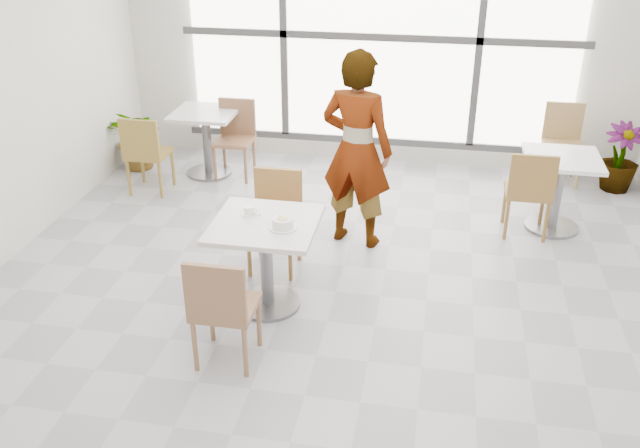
% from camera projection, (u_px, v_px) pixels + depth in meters
% --- Properties ---
extents(floor, '(7.00, 7.00, 0.00)m').
position_uv_depth(floor, '(327.00, 321.00, 5.37)').
color(floor, '#9E9EA5').
rests_on(floor, ground).
extents(wall_back, '(6.00, 0.00, 6.00)m').
position_uv_depth(wall_back, '(380.00, 36.00, 7.77)').
color(wall_back, silver).
rests_on(wall_back, ground).
extents(window, '(4.60, 0.07, 2.52)m').
position_uv_depth(window, '(380.00, 37.00, 7.72)').
color(window, white).
rests_on(window, ground).
extents(main_table, '(0.80, 0.80, 0.75)m').
position_uv_depth(main_table, '(266.00, 248.00, 5.35)').
color(main_table, silver).
rests_on(main_table, ground).
extents(chair_near, '(0.42, 0.42, 0.87)m').
position_uv_depth(chair_near, '(221.00, 305.00, 4.68)').
color(chair_near, '#8E6546').
rests_on(chair_near, ground).
extents(chair_far, '(0.42, 0.42, 0.87)m').
position_uv_depth(chair_far, '(276.00, 213.00, 5.96)').
color(chair_far, '#9E6C35').
rests_on(chair_far, ground).
extents(oatmeal_bowl, '(0.21, 0.21, 0.10)m').
position_uv_depth(oatmeal_bowl, '(283.00, 223.00, 5.13)').
color(oatmeal_bowl, white).
rests_on(oatmeal_bowl, main_table).
extents(coffee_cup, '(0.16, 0.13, 0.07)m').
position_uv_depth(coffee_cup, '(250.00, 211.00, 5.35)').
color(coffee_cup, white).
rests_on(coffee_cup, main_table).
extents(person, '(0.75, 0.58, 1.82)m').
position_uv_depth(person, '(357.00, 150.00, 6.17)').
color(person, black).
rests_on(person, ground).
extents(bg_table_left, '(0.70, 0.70, 0.75)m').
position_uv_depth(bg_table_left, '(207.00, 134.00, 7.84)').
color(bg_table_left, silver).
rests_on(bg_table_left, ground).
extents(bg_table_right, '(0.70, 0.70, 0.75)m').
position_uv_depth(bg_table_right, '(559.00, 182.00, 6.59)').
color(bg_table_right, white).
rests_on(bg_table_right, ground).
extents(bg_chair_left_near, '(0.42, 0.42, 0.87)m').
position_uv_depth(bg_chair_left_near, '(145.00, 150.00, 7.33)').
color(bg_chair_left_near, olive).
rests_on(bg_chair_left_near, ground).
extents(bg_chair_left_far, '(0.42, 0.42, 0.87)m').
position_uv_depth(bg_chair_left_far, '(235.00, 133.00, 7.83)').
color(bg_chair_left_far, brown).
rests_on(bg_chair_left_far, ground).
extents(bg_chair_right_near, '(0.42, 0.42, 0.87)m').
position_uv_depth(bg_chair_right_near, '(530.00, 188.00, 6.43)').
color(bg_chair_right_near, olive).
rests_on(bg_chair_right_near, ground).
extents(bg_chair_right_far, '(0.42, 0.42, 0.87)m').
position_uv_depth(bg_chair_right_far, '(562.00, 137.00, 7.70)').
color(bg_chair_right_far, '#A48250').
rests_on(bg_chair_right_far, ground).
extents(plant_left, '(0.81, 0.75, 0.74)m').
position_uv_depth(plant_left, '(139.00, 139.00, 8.05)').
color(plant_left, '#4A7844').
rests_on(plant_left, ground).
extents(plant_right, '(0.47, 0.47, 0.75)m').
position_uv_depth(plant_right, '(620.00, 158.00, 7.48)').
color(plant_right, '#447736').
rests_on(plant_right, ground).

